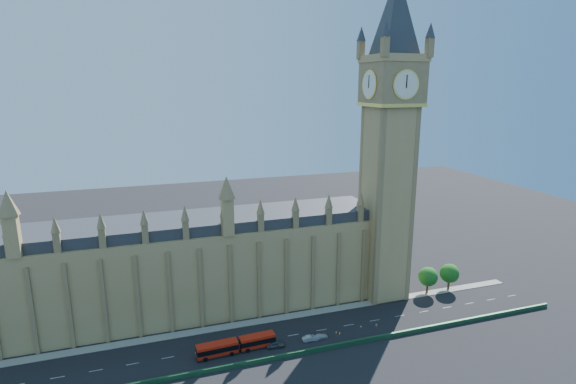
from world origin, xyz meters
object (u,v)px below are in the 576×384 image
object	(u,v)px
red_bus	(236,345)
car_silver	(310,338)
car_white	(320,336)
car_grey	(276,345)

from	to	relation	value
red_bus	car_silver	world-z (taller)	red_bus
car_silver	car_white	size ratio (longest dim) A/B	1.06
car_grey	car_silver	distance (m)	9.33
car_silver	car_white	bearing A→B (deg)	-82.84
red_bus	car_white	bearing A→B (deg)	-4.89
car_grey	car_white	size ratio (longest dim) A/B	1.14
red_bus	car_grey	size ratio (longest dim) A/B	4.30
red_bus	car_grey	xyz separation A→B (m)	(9.71, -1.24, -0.97)
red_bus	car_silver	distance (m)	19.10
red_bus	car_white	world-z (taller)	red_bus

